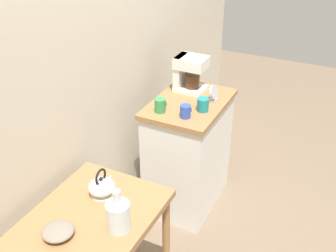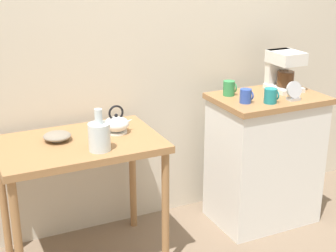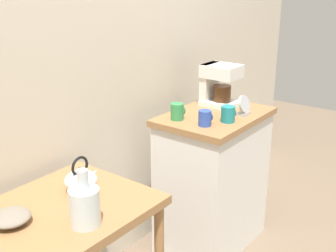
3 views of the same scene
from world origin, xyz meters
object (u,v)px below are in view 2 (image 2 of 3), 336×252
at_px(mug_dark_teal, 271,96).
at_px(teakettle, 117,124).
at_px(bowl_stoneware, 57,136).
at_px(mug_blue, 246,96).
at_px(glass_carafe_vase, 99,136).
at_px(coffee_maker, 283,69).
at_px(table_clock, 294,92).
at_px(mug_tall_green, 229,88).

bearing_deg(mug_dark_teal, teakettle, 168.17).
xyz_separation_m(bowl_stoneware, mug_blue, (1.13, -0.14, 0.13)).
xyz_separation_m(glass_carafe_vase, coffee_maker, (1.35, 0.24, 0.17)).
bearing_deg(bowl_stoneware, table_clock, -8.84).
bearing_deg(bowl_stoneware, mug_blue, -7.20).
height_order(glass_carafe_vase, coffee_maker, coffee_maker).
bearing_deg(teakettle, mug_blue, -9.07).
relative_size(mug_tall_green, table_clock, 0.79).
bearing_deg(mug_tall_green, table_clock, -40.71).
height_order(mug_dark_teal, table_clock, table_clock).
xyz_separation_m(mug_blue, mug_tall_green, (-0.01, 0.18, 0.00)).
height_order(coffee_maker, mug_dark_teal, coffee_maker).
height_order(teakettle, mug_blue, mug_blue).
relative_size(coffee_maker, mug_tall_green, 2.74).
bearing_deg(glass_carafe_vase, table_clock, 0.25).
xyz_separation_m(glass_carafe_vase, mug_blue, (0.96, 0.08, 0.07)).
height_order(mug_blue, mug_dark_teal, mug_dark_teal).
distance_m(coffee_maker, mug_tall_green, 0.41).
distance_m(mug_dark_teal, table_clock, 0.17).
bearing_deg(mug_blue, coffee_maker, 21.74).
bearing_deg(coffee_maker, teakettle, -178.62).
height_order(bowl_stoneware, mug_blue, mug_blue).
bearing_deg(bowl_stoneware, glass_carafe_vase, -53.18).
xyz_separation_m(teakettle, mug_dark_teal, (0.92, -0.19, 0.10)).
bearing_deg(coffee_maker, mug_dark_teal, -138.73).
relative_size(mug_tall_green, mug_dark_teal, 1.05).
distance_m(teakettle, table_clock, 1.11).
relative_size(glass_carafe_vase, mug_tall_green, 2.39).
height_order(bowl_stoneware, teakettle, teakettle).
bearing_deg(glass_carafe_vase, mug_tall_green, 15.66).
bearing_deg(coffee_maker, glass_carafe_vase, -169.93).
relative_size(bowl_stoneware, table_clock, 1.28).
height_order(teakettle, mug_dark_teal, mug_dark_teal).
distance_m(glass_carafe_vase, mug_tall_green, 1.00).
relative_size(teakettle, mug_blue, 2.03).
distance_m(teakettle, mug_blue, 0.81).
height_order(mug_blue, table_clock, table_clock).
bearing_deg(coffee_maker, mug_blue, -158.26).
distance_m(glass_carafe_vase, table_clock, 1.26).
distance_m(bowl_stoneware, mug_blue, 1.15).
bearing_deg(coffee_maker, table_clock, -110.65).
distance_m(teakettle, mug_tall_green, 0.79).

